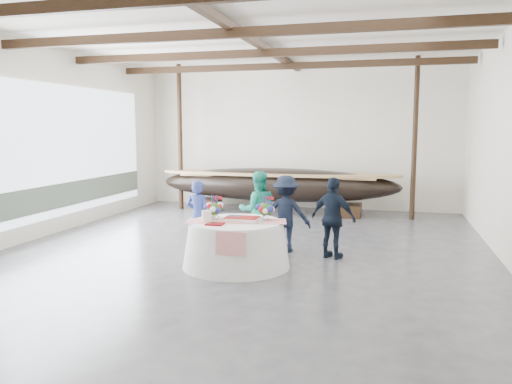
# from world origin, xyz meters

# --- Properties ---
(floor) EXTENTS (10.00, 12.00, 0.01)m
(floor) POSITION_xyz_m (0.00, 0.00, 0.00)
(floor) COLOR #3D3D42
(floor) RESTS_ON ground
(wall_back) EXTENTS (10.00, 0.02, 4.50)m
(wall_back) POSITION_xyz_m (0.00, 6.00, 2.25)
(wall_back) COLOR silver
(wall_back) RESTS_ON ground
(wall_front) EXTENTS (10.00, 0.02, 4.50)m
(wall_front) POSITION_xyz_m (0.00, -6.00, 2.25)
(wall_front) COLOR silver
(wall_front) RESTS_ON ground
(wall_left) EXTENTS (0.02, 12.00, 4.50)m
(wall_left) POSITION_xyz_m (-5.00, 0.00, 2.25)
(wall_left) COLOR silver
(wall_left) RESTS_ON ground
(ceiling) EXTENTS (10.00, 12.00, 0.01)m
(ceiling) POSITION_xyz_m (0.00, 0.00, 4.50)
(ceiling) COLOR white
(ceiling) RESTS_ON wall_back
(pavilion_structure) EXTENTS (9.80, 11.76, 4.50)m
(pavilion_structure) POSITION_xyz_m (0.00, 0.80, 4.00)
(pavilion_structure) COLOR black
(pavilion_structure) RESTS_ON ground
(open_bay) EXTENTS (0.03, 7.00, 3.20)m
(open_bay) POSITION_xyz_m (-4.95, 1.00, 1.83)
(open_bay) COLOR silver
(open_bay) RESTS_ON ground
(longboat_display) EXTENTS (7.28, 1.46, 1.36)m
(longboat_display) POSITION_xyz_m (-0.40, 4.67, 0.87)
(longboat_display) COLOR black
(longboat_display) RESTS_ON ground
(banquet_table) EXTENTS (1.98, 1.98, 0.85)m
(banquet_table) POSITION_xyz_m (0.16, -1.20, 0.42)
(banquet_table) COLOR white
(banquet_table) RESTS_ON ground
(tabletop_items) EXTENTS (1.91, 1.02, 0.40)m
(tabletop_items) POSITION_xyz_m (0.13, -1.08, 1.00)
(tabletop_items) COLOR red
(tabletop_items) RESTS_ON banquet_table
(guest_woman_blue) EXTENTS (0.58, 0.41, 1.47)m
(guest_woman_blue) POSITION_xyz_m (-1.00, -0.17, 0.74)
(guest_woman_blue) COLOR navy
(guest_woman_blue) RESTS_ON ground
(guest_woman_teal) EXTENTS (0.98, 0.89, 1.66)m
(guest_woman_teal) POSITION_xyz_m (0.20, 0.22, 0.83)
(guest_woman_teal) COLOR teal
(guest_woman_teal) RESTS_ON ground
(guest_man_left) EXTENTS (1.04, 0.62, 1.59)m
(guest_man_left) POSITION_xyz_m (0.82, 0.15, 0.79)
(guest_man_left) COLOR black
(guest_man_left) RESTS_ON ground
(guest_man_right) EXTENTS (1.02, 0.71, 1.61)m
(guest_man_right) POSITION_xyz_m (1.82, -0.16, 0.80)
(guest_man_right) COLOR black
(guest_man_right) RESTS_ON ground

